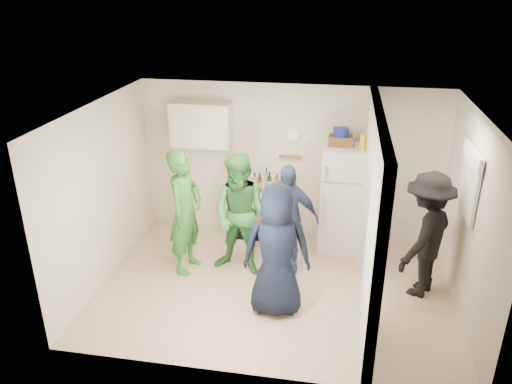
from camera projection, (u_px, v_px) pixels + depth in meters
floor at (274, 287)px, 6.95m from camera, size 4.80×4.80×0.00m
wall_back at (290, 162)px, 7.99m from camera, size 4.80×0.00×4.80m
wall_front at (252, 277)px, 4.91m from camera, size 4.80×0.00×4.80m
wall_left at (102, 193)px, 6.83m from camera, size 0.00×3.40×3.40m
wall_right at (471, 220)px, 6.07m from camera, size 0.00×3.40×3.40m
ceiling at (277, 111)px, 5.96m from camera, size 4.80×4.80×0.00m
partition_pier_back at (368, 180)px, 7.26m from camera, size 0.12×1.20×2.50m
partition_pier_front at (374, 257)px, 5.27m from camera, size 0.12×1.20×2.50m
partition_header at (379, 132)px, 5.85m from camera, size 0.12×1.00×0.40m
stove at (258, 215)px, 8.09m from camera, size 0.72×0.60×0.85m
upper_cabinet at (201, 124)px, 7.81m from camera, size 0.95×0.34×0.70m
fridge at (343, 198)px, 7.69m from camera, size 0.69×0.67×1.67m
wicker_basket at (340, 141)px, 7.39m from camera, size 0.35×0.25×0.15m
blue_bowl at (341, 132)px, 7.34m from camera, size 0.24×0.24×0.11m
yellow_cup_stack_top at (363, 141)px, 7.19m from camera, size 0.09×0.09×0.25m
wall_clock at (294, 135)px, 7.79m from camera, size 0.22×0.02×0.22m
spice_shelf at (290, 157)px, 7.91m from camera, size 0.35×0.08×0.03m
nook_window at (471, 183)px, 6.10m from camera, size 0.03×0.70×0.80m
nook_window_frame at (470, 183)px, 6.10m from camera, size 0.04×0.76×0.86m
nook_valance at (473, 156)px, 5.97m from camera, size 0.04×0.82×0.18m
yellow_cup_stack_stove at (248, 188)px, 7.69m from camera, size 0.09×0.09×0.25m
red_cup at (270, 193)px, 7.68m from camera, size 0.09×0.09×0.12m
person_green_left at (185, 212)px, 7.05m from camera, size 0.54×0.73×1.83m
person_green_center at (241, 216)px, 7.00m from camera, size 0.97×0.82×1.78m
person_denim at (286, 218)px, 7.11m from camera, size 0.95×0.40×1.62m
person_navy at (277, 251)px, 6.13m from camera, size 0.90×0.63×1.75m
person_nook at (425, 235)px, 6.52m from camera, size 1.14×1.29×1.74m
bottle_a at (242, 180)px, 8.02m from camera, size 0.08×0.08×0.24m
bottle_b at (247, 182)px, 7.83m from camera, size 0.06×0.06×0.33m
bottle_c at (255, 180)px, 8.00m from camera, size 0.07×0.07×0.25m
bottle_d at (260, 183)px, 7.80m from camera, size 0.07×0.07×0.31m
bottle_e at (266, 177)px, 8.00m from camera, size 0.06×0.06×0.33m
bottle_f at (269, 181)px, 7.86m from camera, size 0.07×0.07×0.31m
bottle_g at (277, 181)px, 7.93m from camera, size 0.07×0.07×0.26m
bottle_h at (237, 183)px, 7.81m from camera, size 0.07×0.07×0.32m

